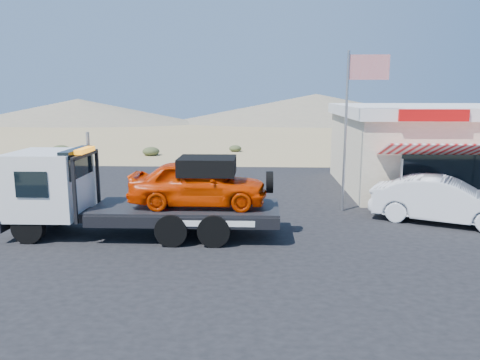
% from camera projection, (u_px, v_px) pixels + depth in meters
% --- Properties ---
extents(ground, '(120.00, 120.00, 0.00)m').
position_uv_depth(ground, '(209.00, 248.00, 13.83)').
color(ground, '#998257').
rests_on(ground, ground).
extents(asphalt_lot, '(32.00, 24.00, 0.02)m').
position_uv_depth(asphalt_lot, '(273.00, 221.00, 16.70)').
color(asphalt_lot, black).
rests_on(asphalt_lot, ground).
extents(tow_truck, '(8.36, 2.48, 2.79)m').
position_uv_depth(tow_truck, '(137.00, 189.00, 14.77)').
color(tow_truck, black).
rests_on(tow_truck, asphalt_lot).
extents(white_sedan, '(5.10, 3.54, 1.59)m').
position_uv_depth(white_sedan, '(443.00, 200.00, 16.29)').
color(white_sedan, silver).
rests_on(white_sedan, asphalt_lot).
extents(jerky_store, '(10.40, 9.97, 3.90)m').
position_uv_depth(jerky_store, '(452.00, 147.00, 21.86)').
color(jerky_store, '#C5B495').
rests_on(jerky_store, asphalt_lot).
extents(flagpole, '(1.55, 0.10, 6.00)m').
position_uv_depth(flagpole, '(353.00, 113.00, 17.35)').
color(flagpole, '#99999E').
rests_on(flagpole, asphalt_lot).
extents(distant_hills, '(126.00, 48.00, 4.20)m').
position_uv_depth(distant_hills, '(182.00, 110.00, 68.00)').
color(distant_hills, '#726B59').
rests_on(distant_hills, ground).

